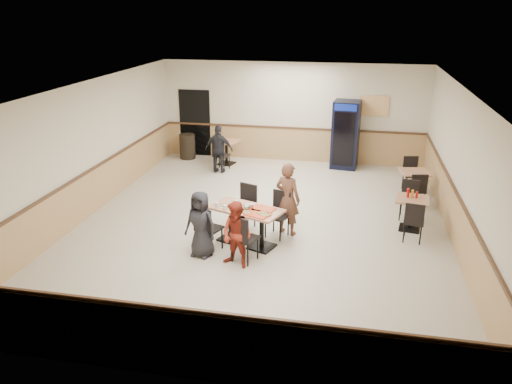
% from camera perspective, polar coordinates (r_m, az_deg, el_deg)
% --- Properties ---
extents(ground, '(10.00, 10.00, 0.00)m').
position_cam_1_polar(ground, '(11.09, 0.67, -3.69)').
color(ground, beige).
rests_on(ground, ground).
extents(room_shell, '(10.00, 10.00, 10.00)m').
position_cam_1_polar(room_shell, '(13.10, 10.42, 2.55)').
color(room_shell, silver).
rests_on(room_shell, ground).
extents(main_table, '(1.61, 1.18, 0.78)m').
position_cam_1_polar(main_table, '(10.01, -1.12, -3.24)').
color(main_table, black).
rests_on(main_table, ground).
extents(main_chairs, '(1.79, 2.03, 0.98)m').
position_cam_1_polar(main_chairs, '(10.04, -1.37, -3.31)').
color(main_chairs, black).
rests_on(main_chairs, ground).
extents(diner_woman_left, '(0.72, 0.56, 1.31)m').
position_cam_1_polar(diner_woman_left, '(9.54, -6.33, -3.68)').
color(diner_woman_left, black).
rests_on(diner_woman_left, ground).
extents(diner_woman_right, '(0.75, 0.67, 1.27)m').
position_cam_1_polar(diner_woman_right, '(9.11, -2.18, -4.94)').
color(diner_woman_right, maroon).
rests_on(diner_woman_right, ground).
extents(diner_man_opposite, '(0.67, 0.57, 1.56)m').
position_cam_1_polar(diner_man_opposite, '(10.39, 3.64, -0.77)').
color(diner_man_opposite, brown).
rests_on(diner_man_opposite, ground).
extents(lone_diner, '(0.82, 0.37, 1.39)m').
position_cam_1_polar(lone_diner, '(14.34, -4.25, 4.89)').
color(lone_diner, black).
rests_on(lone_diner, ground).
extents(tabletop_clutter, '(1.23, 0.76, 0.12)m').
position_cam_1_polar(tabletop_clutter, '(9.79, -0.98, -1.98)').
color(tabletop_clutter, red).
rests_on(tabletop_clutter, main_table).
extents(side_table_near, '(0.76, 0.76, 0.71)m').
position_cam_1_polar(side_table_near, '(11.17, 17.34, -1.85)').
color(side_table_near, black).
rests_on(side_table_near, ground).
extents(side_table_near_chair_south, '(0.48, 0.48, 0.90)m').
position_cam_1_polar(side_table_near_chair_south, '(10.65, 17.60, -3.11)').
color(side_table_near_chair_south, black).
rests_on(side_table_near_chair_south, ground).
extents(side_table_near_chair_north, '(0.48, 0.48, 0.90)m').
position_cam_1_polar(side_table_near_chair_north, '(11.71, 17.09, -0.91)').
color(side_table_near_chair_north, black).
rests_on(side_table_near_chair_north, ground).
extents(side_table_far, '(0.78, 0.78, 0.72)m').
position_cam_1_polar(side_table_far, '(12.98, 17.58, 1.26)').
color(side_table_far, black).
rests_on(side_table_far, ground).
extents(side_table_far_chair_south, '(0.49, 0.49, 0.91)m').
position_cam_1_polar(side_table_far_chair_south, '(12.45, 17.82, 0.31)').
color(side_table_far_chair_south, black).
rests_on(side_table_far_chair_south, ground).
extents(side_table_far_chair_north, '(0.49, 0.49, 0.91)m').
position_cam_1_polar(side_table_far_chair_north, '(13.53, 17.35, 1.96)').
color(side_table_far_chair_north, black).
rests_on(side_table_far_chair_north, ground).
extents(condiment_caddy, '(0.23, 0.06, 0.20)m').
position_cam_1_polar(condiment_caddy, '(11.10, 17.34, -0.18)').
color(condiment_caddy, '#AC0F0C').
rests_on(condiment_caddy, side_table_near).
extents(back_table, '(0.82, 0.82, 0.74)m').
position_cam_1_polar(back_table, '(15.17, -3.40, 4.99)').
color(back_table, black).
rests_on(back_table, ground).
extents(back_table_chair_lone, '(0.52, 0.52, 0.93)m').
position_cam_1_polar(back_table_chair_lone, '(14.63, -3.97, 4.29)').
color(back_table_chair_lone, black).
rests_on(back_table_chair_lone, ground).
extents(pepsi_cooler, '(0.83, 0.83, 1.99)m').
position_cam_1_polar(pepsi_cooler, '(14.96, 10.20, 6.47)').
color(pepsi_cooler, black).
rests_on(pepsi_cooler, ground).
extents(trash_bin, '(0.49, 0.49, 0.77)m').
position_cam_1_polar(trash_bin, '(15.91, -7.85, 5.18)').
color(trash_bin, black).
rests_on(trash_bin, ground).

